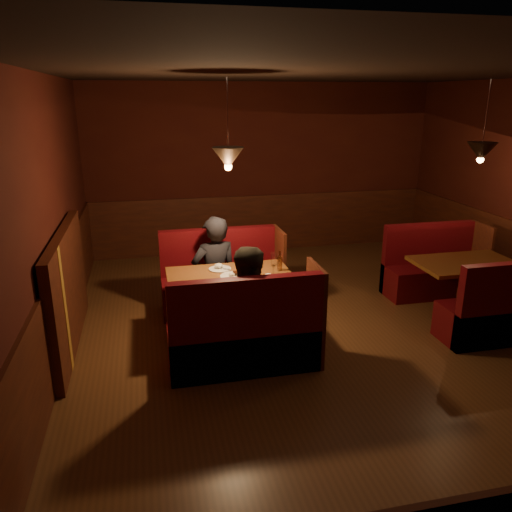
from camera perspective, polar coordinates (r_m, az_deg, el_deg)
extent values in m
cube|color=brown|center=(6.00, 8.57, -8.84)|extent=(6.00, 7.00, 0.01)
cube|color=black|center=(5.38, 10.07, 20.11)|extent=(6.00, 7.00, 0.01)
cube|color=black|center=(8.81, 0.80, 9.86)|extent=(6.00, 0.01, 2.90)
cube|color=black|center=(5.22, -23.14, 2.90)|extent=(0.01, 7.00, 2.90)
cube|color=black|center=(8.96, 0.81, 3.81)|extent=(6.00, 0.04, 1.00)
cube|color=black|center=(5.52, -21.69, -6.65)|extent=(0.04, 7.00, 1.00)
cube|color=black|center=(5.82, -20.72, -3.68)|extent=(0.10, 2.20, 1.30)
cube|color=#B5822F|center=(5.30, -20.91, -5.77)|extent=(0.01, 0.12, 1.30)
cylinder|color=#333333|center=(5.29, -3.29, 15.44)|extent=(0.01, 0.01, 0.80)
cone|color=black|center=(5.32, -3.22, 11.14)|extent=(0.34, 0.34, 0.22)
sphere|color=#FFBF72|center=(5.33, -3.20, 10.18)|extent=(0.08, 0.08, 0.08)
cylinder|color=#333333|center=(6.44, 24.82, 14.32)|extent=(0.01, 0.01, 0.80)
cone|color=black|center=(6.46, 24.36, 10.80)|extent=(0.34, 0.34, 0.22)
sphere|color=#FFBF72|center=(6.47, 24.26, 10.01)|extent=(0.08, 0.08, 0.08)
cube|color=brown|center=(5.63, -2.98, -2.39)|extent=(1.40, 0.85, 0.05)
cylinder|color=black|center=(5.77, -2.93, -5.88)|extent=(0.14, 0.14, 0.70)
cylinder|color=black|center=(5.91, -2.87, -8.82)|extent=(0.56, 0.56, 0.04)
cylinder|color=silver|center=(5.53, -2.67, -2.37)|extent=(0.28, 0.28, 0.02)
cube|color=black|center=(5.56, -2.17, -1.97)|extent=(0.09, 0.08, 0.03)
ellipsoid|color=silver|center=(5.48, -2.81, -2.18)|extent=(0.07, 0.07, 0.06)
cube|color=tan|center=(5.44, -1.32, -2.45)|extent=(0.08, 0.05, 0.03)
cylinder|color=silver|center=(5.42, -2.45, -2.67)|extent=(0.11, 0.09, 0.01)
cylinder|color=silver|center=(5.79, -4.14, -1.50)|extent=(0.26, 0.26, 0.01)
ellipsoid|color=beige|center=(5.79, -4.29, -1.12)|extent=(0.10, 0.10, 0.05)
cube|color=silver|center=(5.77, -3.94, -1.46)|extent=(0.18, 0.11, 0.00)
cylinder|color=white|center=(5.67, -0.29, -1.49)|extent=(0.05, 0.05, 0.08)
cylinder|color=white|center=(5.90, 2.06, -0.39)|extent=(0.08, 0.08, 0.15)
cylinder|color=white|center=(5.52, 2.28, -1.70)|extent=(0.08, 0.08, 0.15)
cylinder|color=#47230F|center=(5.73, 2.72, -0.89)|extent=(0.06, 0.06, 0.16)
cylinder|color=#47230F|center=(5.70, 2.74, 0.20)|extent=(0.03, 0.03, 0.07)
ellipsoid|color=white|center=(5.53, 1.41, -2.23)|extent=(0.11, 0.09, 0.04)
cube|color=#580E13|center=(6.48, -4.00, -4.38)|extent=(1.50, 0.55, 0.45)
cube|color=#580E13|center=(6.57, -4.34, -1.26)|extent=(1.50, 0.12, 1.05)
cube|color=black|center=(6.52, 2.64, -1.39)|extent=(0.04, 0.55, 1.05)
cube|color=#580E13|center=(5.18, -1.52, -10.30)|extent=(1.50, 0.55, 0.45)
cube|color=#580E13|center=(4.86, -1.05, -8.35)|extent=(1.50, 0.12, 1.05)
cube|color=black|center=(5.23, 6.80, -6.47)|extent=(0.04, 0.55, 1.05)
cube|color=brown|center=(6.73, 22.89, -0.80)|extent=(1.25, 0.80, 0.05)
cylinder|color=black|center=(6.84, 22.54, -3.59)|extent=(0.13, 0.13, 0.66)
cylinder|color=black|center=(6.96, 22.24, -5.97)|extent=(0.52, 0.52, 0.04)
cube|color=#580E13|center=(7.41, 19.50, -2.61)|extent=(1.34, 0.52, 0.42)
cube|color=#580E13|center=(7.48, 18.92, -0.08)|extent=(1.34, 0.11, 0.98)
cube|color=black|center=(7.70, 24.08, -0.18)|extent=(0.04, 0.52, 0.98)
cube|color=#580E13|center=(6.39, 25.83, -6.67)|extent=(1.34, 0.52, 0.42)
imported|color=black|center=(6.18, -4.79, 0.33)|extent=(0.66, 0.50, 1.63)
imported|color=black|center=(5.00, -0.32, -4.05)|extent=(0.80, 0.63, 1.61)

